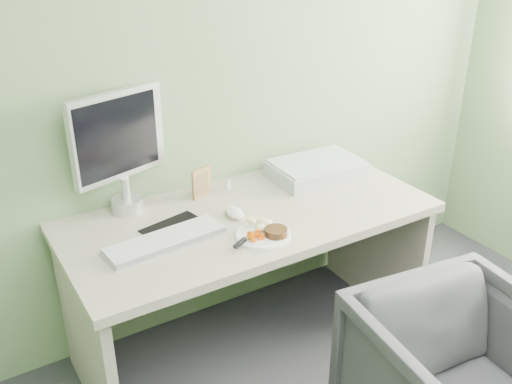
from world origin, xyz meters
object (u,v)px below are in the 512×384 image
desk (250,249)px  scanner (316,169)px  monitor (119,146)px  plate (263,235)px

desk → scanner: 0.56m
scanner → monitor: (-0.93, 0.14, 0.26)m
desk → scanner: scanner is taller
scanner → monitor: monitor is taller
plate → monitor: bearing=126.7°
desk → monitor: (-0.44, 0.31, 0.48)m
desk → monitor: size_ratio=3.03×
plate → scanner: size_ratio=0.51×
plate → scanner: 0.66m
plate → monitor: monitor is taller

